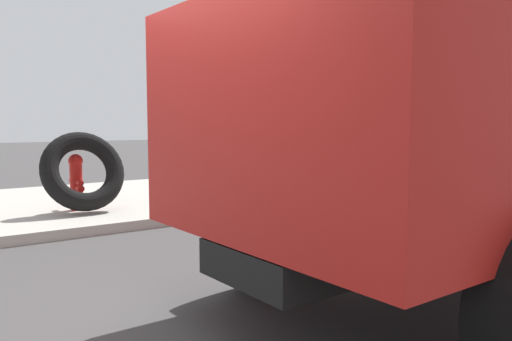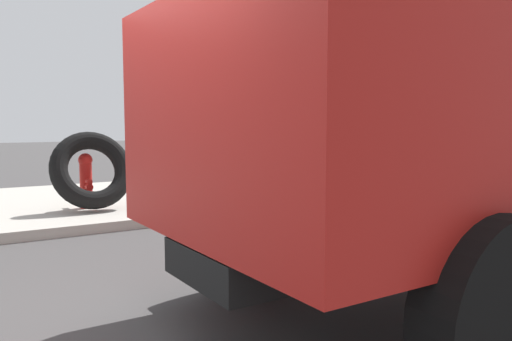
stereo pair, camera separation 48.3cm
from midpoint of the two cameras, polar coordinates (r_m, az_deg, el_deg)
The scene contains 5 objects.
ground_plane at distance 3.89m, azimuth -2.56°, elevation -18.58°, with size 80.00×80.00×0.00m, color #423F3F.
sidewalk_curb at distance 9.87m, azimuth -21.33°, elevation -3.72°, with size 36.00×5.00×0.15m, color #ADA89E.
fire_hydrant at distance 8.86m, azimuth -16.98°, elevation -0.90°, with size 0.23×0.52×0.92m.
loose_tire at distance 8.58m, azimuth -16.34°, elevation 0.06°, with size 1.32×1.32×0.29m, color black.
stop_sign at distance 9.29m, azimuth 4.59°, elevation 6.19°, with size 0.76×0.08×2.24m.
Camera 2 is at (-1.53, -3.24, 1.58)m, focal length 35.84 mm.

